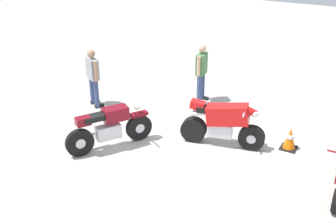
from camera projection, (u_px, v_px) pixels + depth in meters
ground_plane at (199, 156)px, 8.91m from camera, size 40.00×40.00×0.00m
motorcycle_maroon_cruiser at (109, 127)px, 9.04m from camera, size 1.17×1.86×1.09m
motorcycle_red_sportbike at (223, 122)px, 9.10m from camera, size 1.95×0.76×1.14m
person_in_green_shirt at (201, 70)px, 11.23m from camera, size 0.36×0.66×1.70m
person_in_gray_shirt at (93, 75)px, 10.97m from camera, size 0.60×0.48×1.64m
traffic_cone at (290, 139)px, 9.10m from camera, size 0.36×0.36×0.53m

